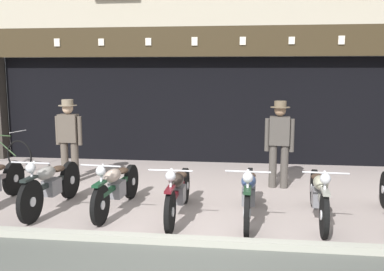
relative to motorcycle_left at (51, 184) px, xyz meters
The scene contains 11 objects.
shop_facade 6.42m from the motorcycle_left, 66.92° to the left, with size 12.26×4.42×6.27m.
motorcycle_left is the anchor object (origin of this frame).
motorcycle_center_left 1.08m from the motorcycle_left, ahead, with size 0.62×2.01×0.90m.
motorcycle_center 2.12m from the motorcycle_left, ahead, with size 0.62×2.02×0.90m.
motorcycle_center_right 3.20m from the motorcycle_left, ahead, with size 0.62×2.08×0.92m.
motorcycle_right 4.26m from the motorcycle_left, ahead, with size 0.62×2.05×0.91m.
salesman_left 1.92m from the motorcycle_left, 103.54° to the left, with size 0.56×0.37×1.69m.
shopkeeper_center 4.25m from the motorcycle_left, 26.14° to the left, with size 0.56×0.37×1.70m.
advert_board_near 4.34m from the motorcycle_left, 92.92° to the left, with size 0.80×0.03×0.88m.
advert_board_far 4.48m from the motorcycle_left, 105.26° to the left, with size 0.81×0.03×1.05m.
leaning_bicycle 3.73m from the motorcycle_left, 132.05° to the left, with size 1.68×0.61×0.95m.
Camera 1 is at (0.68, -5.29, 2.26)m, focal length 40.48 mm.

